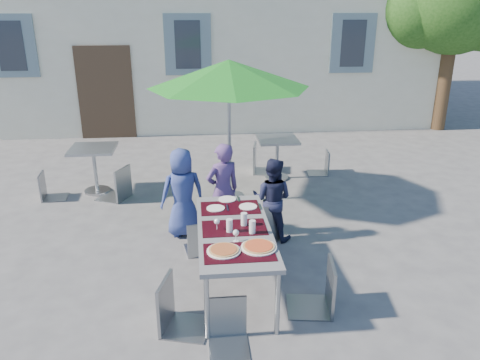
{
  "coord_description": "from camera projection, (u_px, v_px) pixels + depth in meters",
  "views": [
    {
      "loc": [
        0.07,
        -4.02,
        3.03
      ],
      "look_at": [
        0.63,
        1.5,
        0.98
      ],
      "focal_mm": 35.0,
      "sensor_mm": 36.0,
      "label": 1
    }
  ],
  "objects": [
    {
      "name": "bg_chair_r_1",
      "position": [
        323.0,
        149.0,
        8.9
      ],
      "size": [
        0.42,
        0.42,
        0.85
      ],
      "color": "#90979C",
      "rests_on": "ground"
    },
    {
      "name": "ground",
      "position": [
        194.0,
        322.0,
        4.79
      ],
      "size": [
        90.0,
        90.0,
        0.0
      ],
      "primitive_type": "plane",
      "color": "#4B4A4D",
      "rests_on": "ground"
    },
    {
      "name": "chair_5",
      "position": [
        228.0,
        299.0,
        4.33
      ],
      "size": [
        0.38,
        0.38,
        0.85
      ],
      "color": "gray",
      "rests_on": "ground"
    },
    {
      "name": "pizza_near_left",
      "position": [
        224.0,
        250.0,
        4.63
      ],
      "size": [
        0.34,
        0.34,
        0.03
      ],
      "color": "white",
      "rests_on": "dining_table"
    },
    {
      "name": "chair_0",
      "position": [
        200.0,
        218.0,
        5.96
      ],
      "size": [
        0.45,
        0.45,
        0.88
      ],
      "color": "#93999E",
      "rests_on": "ground"
    },
    {
      "name": "child_2",
      "position": [
        272.0,
        199.0,
        6.35
      ],
      "size": [
        0.65,
        0.53,
        1.16
      ],
      "primitive_type": "imported",
      "rotation": [
        0.0,
        0.0,
        2.71
      ],
      "color": "#191C37",
      "rests_on": "ground"
    },
    {
      "name": "child_1",
      "position": [
        223.0,
        191.0,
        6.39
      ],
      "size": [
        0.58,
        0.49,
        1.35
      ],
      "primitive_type": "imported",
      "rotation": [
        0.0,
        0.0,
        3.54
      ],
      "color": "#513872",
      "rests_on": "ground"
    },
    {
      "name": "glassware",
      "position": [
        239.0,
        225.0,
        5.04
      ],
      "size": [
        0.44,
        0.43,
        0.15
      ],
      "color": "silver",
      "rests_on": "dining_table"
    },
    {
      "name": "patio_umbrella",
      "position": [
        229.0,
        75.0,
        7.08
      ],
      "size": [
        2.51,
        2.51,
        2.29
      ],
      "color": "#9FA2A7",
      "rests_on": "ground"
    },
    {
      "name": "chair_3",
      "position": [
        174.0,
        276.0,
        4.51
      ],
      "size": [
        0.56,
        0.55,
        1.01
      ],
      "color": "gray",
      "rests_on": "ground"
    },
    {
      "name": "chair_4",
      "position": [
        322.0,
        258.0,
        4.8
      ],
      "size": [
        0.53,
        0.52,
        1.04
      ],
      "color": "gray",
      "rests_on": "ground"
    },
    {
      "name": "pizza_near_right",
      "position": [
        259.0,
        247.0,
        4.7
      ],
      "size": [
        0.36,
        0.36,
        0.03
      ],
      "color": "white",
      "rests_on": "dining_table"
    },
    {
      "name": "chair_1",
      "position": [
        225.0,
        208.0,
        6.14
      ],
      "size": [
        0.55,
        0.55,
        0.95
      ],
      "color": "gray",
      "rests_on": "ground"
    },
    {
      "name": "dining_table",
      "position": [
        234.0,
        232.0,
        5.15
      ],
      "size": [
        0.8,
        1.85,
        0.76
      ],
      "color": "#4F5055",
      "rests_on": "ground"
    },
    {
      "name": "child_0",
      "position": [
        182.0,
        193.0,
        6.45
      ],
      "size": [
        0.69,
        0.54,
        1.25
      ],
      "primitive_type": "imported",
      "rotation": [
        0.0,
        0.0,
        3.4
      ],
      "color": "navy",
      "rests_on": "ground"
    },
    {
      "name": "bg_chair_l_0",
      "position": [
        46.0,
        170.0,
        7.71
      ],
      "size": [
        0.41,
        0.41,
        0.86
      ],
      "color": "gray",
      "rests_on": "ground"
    },
    {
      "name": "bg_chair_r_0",
      "position": [
        116.0,
        164.0,
        7.67
      ],
      "size": [
        0.61,
        0.61,
        1.04
      ],
      "color": "gray",
      "rests_on": "ground"
    },
    {
      "name": "cafe_table_1",
      "position": [
        277.0,
        151.0,
        8.63
      ],
      "size": [
        0.72,
        0.72,
        0.77
      ],
      "color": "#9FA2A7",
      "rests_on": "ground"
    },
    {
      "name": "cafe_table_0",
      "position": [
        94.0,
        161.0,
        7.97
      ],
      "size": [
        0.75,
        0.75,
        0.8
      ],
      "color": "#9FA2A7",
      "rests_on": "ground"
    },
    {
      "name": "place_settings",
      "position": [
        231.0,
        205.0,
        5.72
      ],
      "size": [
        0.65,
        0.49,
        0.01
      ],
      "color": "white",
      "rests_on": "dining_table"
    },
    {
      "name": "chair_2",
      "position": [
        261.0,
        200.0,
        6.23
      ],
      "size": [
        0.61,
        0.61,
        1.05
      ],
      "color": "gray",
      "rests_on": "ground"
    },
    {
      "name": "bg_chair_l_1",
      "position": [
        261.0,
        141.0,
        8.94
      ],
      "size": [
        0.56,
        0.55,
        1.06
      ],
      "color": "#939A9F",
      "rests_on": "ground"
    }
  ]
}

